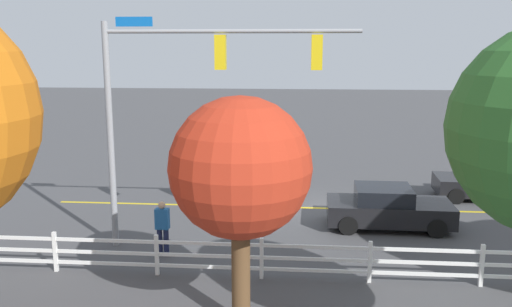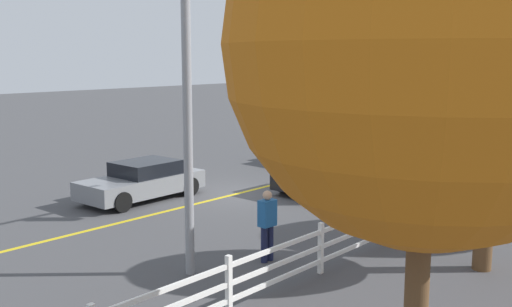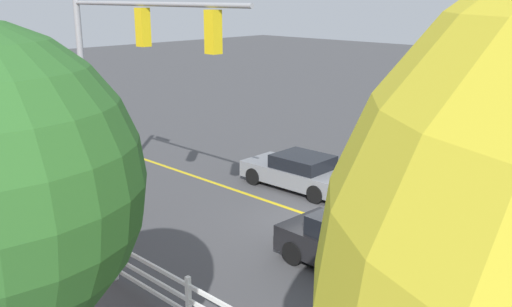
% 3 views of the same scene
% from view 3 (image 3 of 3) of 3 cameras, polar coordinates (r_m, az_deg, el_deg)
% --- Properties ---
extents(ground_plane, '(120.00, 120.00, 0.00)m').
position_cam_3_polar(ground_plane, '(17.99, 6.81, -6.71)').
color(ground_plane, '#444447').
extents(lane_center_stripe, '(28.00, 0.16, 0.01)m').
position_cam_3_polar(lane_center_stripe, '(16.11, 18.30, -10.23)').
color(lane_center_stripe, gold).
rests_on(lane_center_stripe, ground_plane).
extents(signal_assembly, '(7.59, 0.38, 7.05)m').
position_cam_3_polar(signal_assembly, '(16.46, -13.33, 8.81)').
color(signal_assembly, gray).
rests_on(signal_assembly, ground_plane).
extents(car_1, '(4.29, 2.11, 1.44)m').
position_cam_3_polar(car_1, '(14.74, 10.37, -9.20)').
color(car_1, black).
rests_on(car_1, ground_plane).
extents(car_2, '(4.29, 1.99, 1.28)m').
position_cam_3_polar(car_2, '(20.60, 4.38, -1.85)').
color(car_2, slate).
rests_on(car_2, ground_plane).
extents(pedestrian, '(0.41, 0.28, 1.69)m').
position_cam_3_polar(pedestrian, '(17.53, -15.68, -4.58)').
color(pedestrian, '#191E3F').
rests_on(pedestrian, ground_plane).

